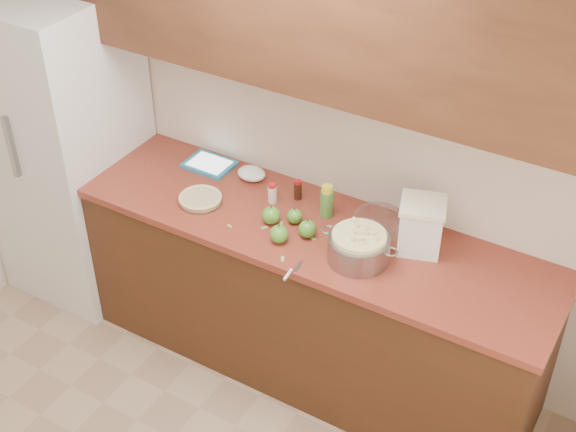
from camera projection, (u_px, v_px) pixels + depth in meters
The scene contains 24 objects.
room_shell at pixel (69, 359), 2.64m from camera, with size 3.60×3.60×3.60m.
counter_run at pixel (294, 292), 4.16m from camera, with size 2.64×0.68×0.92m.
upper_cabinets at pixel (313, 7), 3.38m from camera, with size 2.60×0.34×0.70m, color #58311B.
fridge at pixel (68, 148), 4.46m from camera, with size 0.70×0.70×1.80m, color silver.
pie at pixel (200, 199), 4.00m from camera, with size 0.23×0.23×0.04m.
colander at pixel (359, 247), 3.61m from camera, with size 0.38×0.28×0.14m.
flour_canister at pixel (421, 225), 3.65m from camera, with size 0.26×0.26×0.25m.
tablet at pixel (209, 164), 4.28m from camera, with size 0.26×0.19×0.02m.
paring_knife at pixel (290, 273), 3.56m from camera, with size 0.03×0.16×0.01m.
lemon_bottle at pixel (327, 202), 3.87m from camera, with size 0.06×0.06×0.17m.
cinnamon_shaker at pixel (272, 193), 3.98m from camera, with size 0.04×0.04×0.11m.
vanilla_bottle at pixel (298, 190), 4.01m from camera, with size 0.04×0.04×0.11m.
mixing_bowl at pixel (378, 222), 3.79m from camera, with size 0.24×0.24×0.09m.
paper_towel at pixel (251, 174), 4.16m from camera, with size 0.15×0.12×0.06m, color white.
apple_left at pixel (271, 215), 3.85m from camera, with size 0.09×0.09×0.10m.
apple_center at pixel (295, 216), 3.85m from camera, with size 0.07×0.07×0.09m.
apple_front at pixel (279, 234), 3.73m from camera, with size 0.09×0.09×0.10m.
apple_extra at pixel (308, 229), 3.76m from camera, with size 0.09×0.09×0.10m.
peel_a at pixel (281, 223), 3.87m from camera, with size 0.03×0.01×0.00m, color #9ABC5B.
peel_b at pixel (283, 236), 3.79m from camera, with size 0.05×0.02×0.00m, color #9ABC5B.
peel_c at pixel (283, 259), 3.65m from camera, with size 0.04×0.02×0.00m, color #9ABC5B.
peel_d at pixel (230, 226), 3.85m from camera, with size 0.03×0.01×0.00m, color #9ABC5B.
peel_e at pixel (312, 238), 3.77m from camera, with size 0.04×0.02×0.00m, color #9ABC5B.
peel_f at pixel (265, 228), 3.84m from camera, with size 0.03×0.01×0.00m, color #9ABC5B.
Camera 1 is at (1.56, -1.22, 3.25)m, focal length 50.00 mm.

